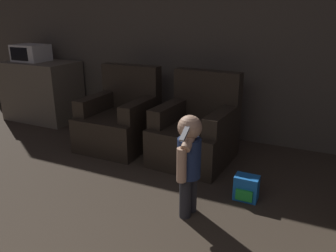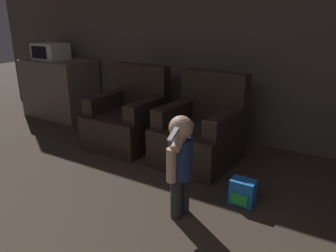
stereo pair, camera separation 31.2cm
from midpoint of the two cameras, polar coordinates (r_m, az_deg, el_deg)
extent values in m
cube|color=#51493F|center=(4.24, 5.42, 15.27)|extent=(8.40, 0.05, 2.60)
cube|color=black|center=(4.09, -10.82, -0.80)|extent=(0.78, 0.85, 0.42)
cube|color=black|center=(4.23, -8.51, 6.79)|extent=(0.78, 0.16, 0.55)
cube|color=black|center=(4.18, -14.53, 3.79)|extent=(0.16, 0.69, 0.20)
cube|color=black|center=(3.83, -7.32, 2.88)|extent=(0.16, 0.69, 0.20)
cube|color=black|center=(3.62, 2.02, -3.05)|extent=(0.83, 0.90, 0.42)
cube|color=black|center=(3.77, 4.49, 5.49)|extent=(0.79, 0.21, 0.55)
cube|color=black|center=(3.66, -2.24, 2.30)|extent=(0.21, 0.69, 0.20)
cube|color=black|center=(3.40, 6.73, 0.85)|extent=(0.21, 0.69, 0.20)
cylinder|color=#28282D|center=(2.74, 0.77, -11.58)|extent=(0.09, 0.09, 0.34)
cylinder|color=#28282D|center=(2.67, -0.41, -12.52)|extent=(0.09, 0.09, 0.34)
cylinder|color=navy|center=(2.55, 0.20, -5.67)|extent=(0.19, 0.19, 0.32)
sphere|color=tan|center=(2.45, 0.20, -0.28)|extent=(0.19, 0.19, 0.19)
cylinder|color=tan|center=(2.47, -1.24, -6.89)|extent=(0.08, 0.08, 0.27)
cylinder|color=tan|center=(2.47, 0.48, -1.74)|extent=(0.08, 0.27, 0.20)
cube|color=#99999E|center=(2.35, -0.72, -1.10)|extent=(0.04, 0.16, 0.10)
cube|color=blue|center=(2.97, 10.54, -10.61)|extent=(0.21, 0.14, 0.22)
cube|color=green|center=(2.92, 10.08, -11.90)|extent=(0.14, 0.02, 0.10)
cube|color=#665B4C|center=(5.47, -22.59, 5.66)|extent=(1.10, 0.67, 0.89)
cube|color=silver|center=(5.49, -24.30, 11.53)|extent=(0.48, 0.38, 0.25)
cube|color=black|center=(5.39, -26.11, 11.18)|extent=(0.33, 0.01, 0.19)
camera|label=1|loc=(0.16, -92.86, -0.97)|focal=35.00mm
camera|label=2|loc=(0.16, 87.14, 0.97)|focal=35.00mm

